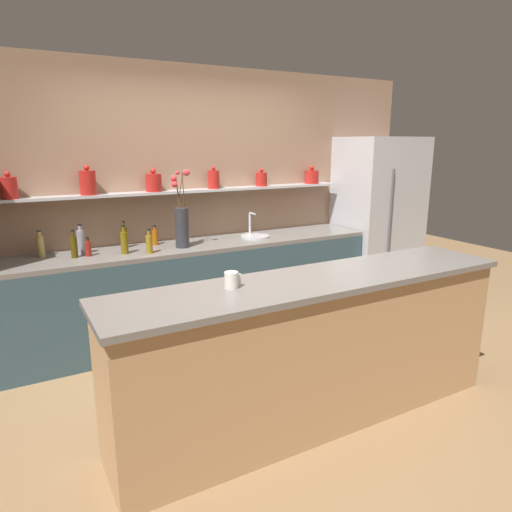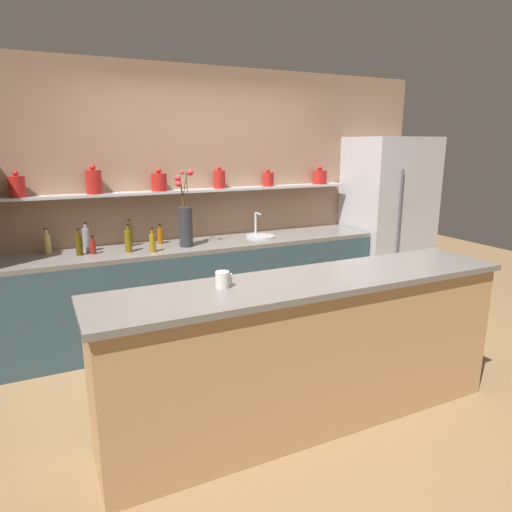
{
  "view_description": "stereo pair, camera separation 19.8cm",
  "coord_description": "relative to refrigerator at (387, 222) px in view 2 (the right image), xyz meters",
  "views": [
    {
      "loc": [
        -1.71,
        -2.79,
        1.86
      ],
      "look_at": [
        0.03,
        0.36,
        0.97
      ],
      "focal_mm": 32.0,
      "sensor_mm": 36.0,
      "label": 1
    },
    {
      "loc": [
        -1.54,
        -2.89,
        1.86
      ],
      "look_at": [
        0.03,
        0.36,
        0.97
      ],
      "focal_mm": 32.0,
      "sensor_mm": 36.0,
      "label": 2
    }
  ],
  "objects": [
    {
      "name": "bottle_spirit_5",
      "position": [
        -3.32,
        0.14,
        0.07
      ],
      "size": [
        0.07,
        0.07,
        0.27
      ],
      "color": "gray",
      "rests_on": "back_counter_unit"
    },
    {
      "name": "bottle_sauce_6",
      "position": [
        -3.28,
        0.03,
        0.02
      ],
      "size": [
        0.05,
        0.05,
        0.17
      ],
      "color": "maroon",
      "rests_on": "back_counter_unit"
    },
    {
      "name": "coffee_mug",
      "position": [
        -2.73,
        -1.65,
        0.1
      ],
      "size": [
        0.1,
        0.08,
        0.1
      ],
      "color": "silver",
      "rests_on": "island_counter"
    },
    {
      "name": "sink_fixture",
      "position": [
        -1.64,
        0.05,
        -0.02
      ],
      "size": [
        0.3,
        0.3,
        0.25
      ],
      "color": "#B7B7BC",
      "rests_on": "back_counter_unit"
    },
    {
      "name": "bottle_oil_0",
      "position": [
        -3.39,
        0.03,
        0.05
      ],
      "size": [
        0.06,
        0.06,
        0.24
      ],
      "color": "#47380A",
      "rests_on": "back_counter_unit"
    },
    {
      "name": "bottle_spirit_3",
      "position": [
        -3.64,
        0.2,
        0.05
      ],
      "size": [
        0.06,
        0.06,
        0.23
      ],
      "color": "tan",
      "rests_on": "back_counter_unit"
    },
    {
      "name": "bottle_oil_4",
      "position": [
        -2.99,
        -0.03,
        0.06
      ],
      "size": [
        0.06,
        0.06,
        0.26
      ],
      "color": "brown",
      "rests_on": "back_counter_unit"
    },
    {
      "name": "refrigerator",
      "position": [
        0.0,
        0.0,
        0.0
      ],
      "size": [
        0.9,
        0.73,
        1.93
      ],
      "color": "#B7B7BC",
      "rests_on": "ground_plane"
    },
    {
      "name": "bottle_oil_7",
      "position": [
        -2.79,
        -0.12,
        0.04
      ],
      "size": [
        0.06,
        0.06,
        0.22
      ],
      "color": "olive",
      "rests_on": "back_counter_unit"
    },
    {
      "name": "flower_vase",
      "position": [
        -2.45,
        -0.03,
        0.18
      ],
      "size": [
        0.16,
        0.16,
        0.72
      ],
      "color": "#2D2D33",
      "rests_on": "back_counter_unit"
    },
    {
      "name": "ground_plane",
      "position": [
        -2.15,
        -1.2,
        -0.97
      ],
      "size": [
        12.0,
        12.0,
        0.0
      ],
      "primitive_type": "plane",
      "color": "olive"
    },
    {
      "name": "back_wall_unit",
      "position": [
        -2.15,
        0.4,
        0.34
      ],
      "size": [
        5.2,
        0.28,
        2.6
      ],
      "color": "#937056",
      "rests_on": "ground_plane"
    },
    {
      "name": "bottle_oil_2",
      "position": [
        -2.93,
        0.21,
        0.06
      ],
      "size": [
        0.06,
        0.06,
        0.26
      ],
      "color": "#47380A",
      "rests_on": "back_counter_unit"
    },
    {
      "name": "bottle_sauce_1",
      "position": [
        -2.64,
        0.19,
        0.03
      ],
      "size": [
        0.05,
        0.05,
        0.19
      ],
      "color": "#9E4C0A",
      "rests_on": "back_counter_unit"
    },
    {
      "name": "island_counter",
      "position": [
        -2.15,
        -1.72,
        -0.45
      ],
      "size": [
        2.83,
        0.61,
        1.02
      ],
      "color": "tan",
      "rests_on": "ground_plane"
    },
    {
      "name": "back_counter_unit",
      "position": [
        -2.3,
        0.04,
        -0.51
      ],
      "size": [
        3.66,
        0.62,
        0.92
      ],
      "color": "#334C56",
      "rests_on": "ground_plane"
    }
  ]
}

